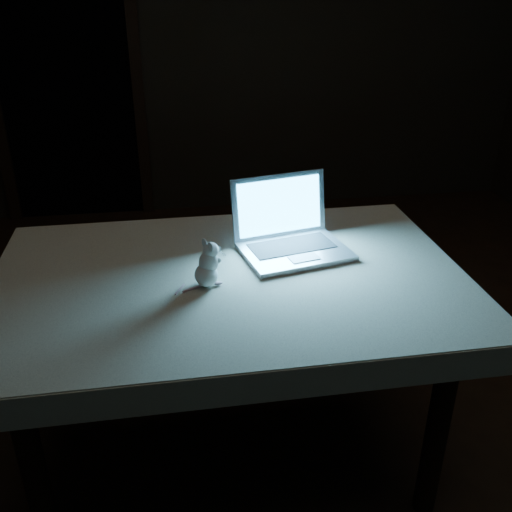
{
  "coord_description": "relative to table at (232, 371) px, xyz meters",
  "views": [
    {
      "loc": [
        -0.41,
        -1.72,
        1.67
      ],
      "look_at": [
        -0.16,
        -0.1,
        0.85
      ],
      "focal_mm": 40.0,
      "sensor_mm": 36.0,
      "label": 1
    }
  ],
  "objects": [
    {
      "name": "table",
      "position": [
        0.0,
        0.0,
        0.0
      ],
      "size": [
        1.45,
        0.94,
        0.77
      ],
      "primitive_type": null,
      "rotation": [
        0.0,
        0.0,
        0.01
      ],
      "color": "black",
      "rests_on": "floor"
    },
    {
      "name": "floor",
      "position": [
        0.25,
        0.09,
        -0.39
      ],
      "size": [
        5.0,
        5.0,
        0.0
      ],
      "primitive_type": "plane",
      "color": "black",
      "rests_on": "ground"
    },
    {
      "name": "back_wall",
      "position": [
        0.25,
        2.59,
        0.91
      ],
      "size": [
        4.5,
        0.04,
        2.6
      ],
      "primitive_type": "cube",
      "color": "black",
      "rests_on": "ground"
    },
    {
      "name": "doorway",
      "position": [
        -0.85,
        2.59,
        0.68
      ],
      "size": [
        1.06,
        0.36,
        2.13
      ],
      "primitive_type": null,
      "color": "black",
      "rests_on": "back_wall"
    },
    {
      "name": "plush_mouse",
      "position": [
        -0.08,
        -0.06,
        0.47
      ],
      "size": [
        0.12,
        0.12,
        0.15
      ],
      "primitive_type": null,
      "rotation": [
        0.0,
        0.0,
        0.09
      ],
      "color": "white",
      "rests_on": "tablecloth"
    },
    {
      "name": "tablecloth",
      "position": [
        0.05,
        0.03,
        0.35
      ],
      "size": [
        1.6,
        1.11,
        0.1
      ],
      "primitive_type": null,
      "rotation": [
        0.0,
        0.0,
        0.06
      ],
      "color": "beige",
      "rests_on": "table"
    },
    {
      "name": "laptop",
      "position": [
        0.24,
        0.11,
        0.52
      ],
      "size": [
        0.42,
        0.39,
        0.24
      ],
      "primitive_type": null,
      "rotation": [
        0.0,
        0.0,
        0.22
      ],
      "color": "#AFAFB4",
      "rests_on": "tablecloth"
    }
  ]
}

